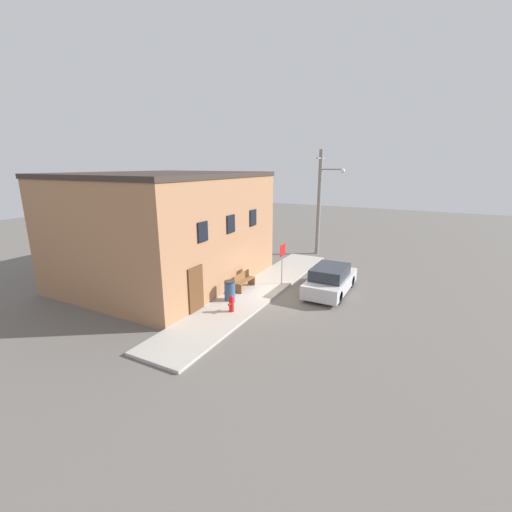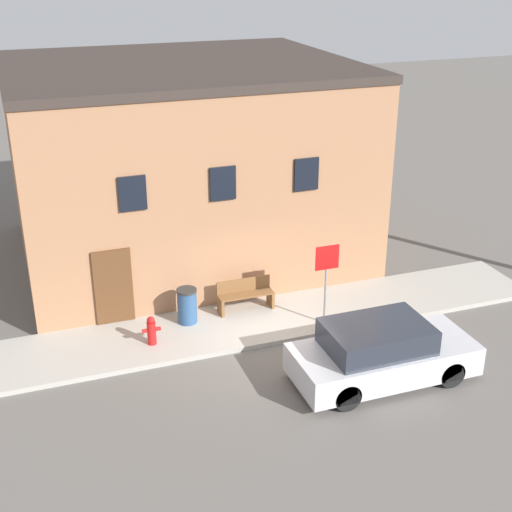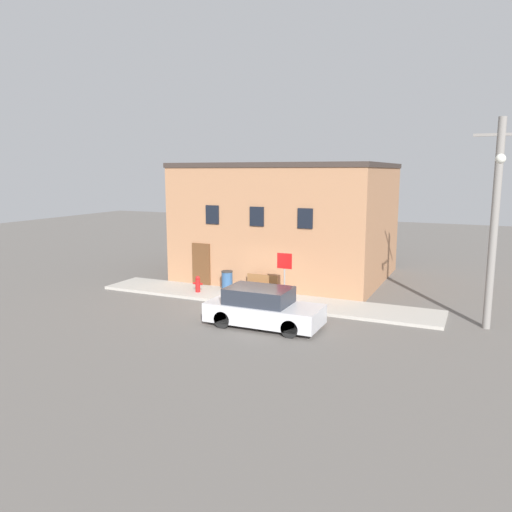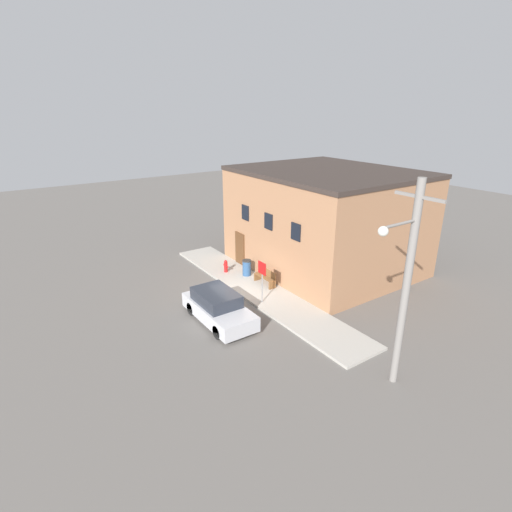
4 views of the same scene
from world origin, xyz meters
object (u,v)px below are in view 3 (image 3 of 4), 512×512
bench (261,284)px  parked_car (263,308)px  trash_bin (227,281)px  fire_hydrant (198,284)px  stop_sign (285,269)px  utility_pole (495,219)px

bench → parked_car: 4.54m
bench → trash_bin: (-1.68, -0.16, 0.05)m
fire_hydrant → stop_sign: 4.70m
stop_sign → trash_bin: size_ratio=2.32×
fire_hydrant → parked_car: parked_car is taller
stop_sign → trash_bin: (-3.40, 1.29, -1.07)m
bench → utility_pole: (9.50, -1.03, 3.49)m
bench → trash_bin: 1.69m
utility_pole → parked_car: 8.86m
utility_pole → parked_car: bearing=-157.8°
stop_sign → parked_car: size_ratio=0.52×
fire_hydrant → utility_pole: size_ratio=0.10×
stop_sign → bench: 2.51m
fire_hydrant → stop_sign: stop_sign is taller
bench → trash_bin: bearing=-174.4°
utility_pole → fire_hydrant: bearing=179.7°
trash_bin → stop_sign: bearing=-20.7°
bench → parked_car: (1.91, -4.12, 0.14)m
fire_hydrant → trash_bin: bearing=35.1°
stop_sign → utility_pole: size_ratio=0.29×
utility_pole → parked_car: (-7.59, -3.10, -3.35)m
trash_bin → utility_pole: utility_pole is taller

